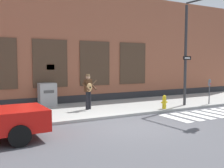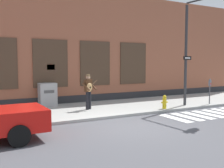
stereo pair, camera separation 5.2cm
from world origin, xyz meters
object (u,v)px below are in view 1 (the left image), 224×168
object	(u,v)px
traffic_light	(202,33)
fire_hydrant	(164,102)
busker	(88,89)
parking_meter	(209,87)
utility_box	(47,95)

from	to	relation	value
traffic_light	fire_hydrant	size ratio (longest dim) A/B	8.06
busker	parking_meter	xyz separation A→B (m)	(6.75, -1.64, -0.07)
traffic_light	utility_box	distance (m)	8.75
traffic_light	parking_meter	bearing A→B (deg)	24.92
parking_meter	fire_hydrant	size ratio (longest dim) A/B	2.05
busker	parking_meter	size ratio (longest dim) A/B	1.23
parking_meter	fire_hydrant	distance (m)	3.31
parking_meter	utility_box	size ratio (longest dim) A/B	1.15
traffic_light	utility_box	bearing A→B (deg)	147.57
traffic_light	utility_box	xyz separation A→B (m)	(-6.86, 4.36, -3.23)
utility_box	traffic_light	bearing A→B (deg)	-32.43
utility_box	fire_hydrant	xyz separation A→B (m)	(5.04, -3.69, -0.28)
utility_box	fire_hydrant	world-z (taller)	utility_box
fire_hydrant	parking_meter	bearing A→B (deg)	-0.10
traffic_light	fire_hydrant	world-z (taller)	traffic_light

